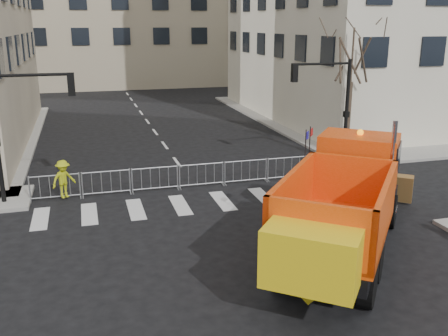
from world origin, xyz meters
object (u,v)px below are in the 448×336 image
object	(u,v)px
cop_b	(370,189)
cop_c	(379,186)
plow_truck	(344,201)
worker	(63,179)
newspaper_box	(324,160)
cop_a	(373,176)

from	to	relation	value
cop_b	cop_c	distance (m)	0.36
plow_truck	worker	distance (m)	11.61
plow_truck	newspaper_box	distance (m)	9.25
plow_truck	cop_b	world-z (taller)	plow_truck
cop_a	worker	size ratio (longest dim) A/B	1.14
cop_a	plow_truck	bearing A→B (deg)	7.21
plow_truck	newspaper_box	bearing A→B (deg)	15.94
cop_a	cop_b	bearing A→B (deg)	11.85
cop_c	newspaper_box	world-z (taller)	cop_c
cop_a	newspaper_box	xyz separation A→B (m)	(-0.47, 3.58, -0.21)
cop_a	cop_b	size ratio (longest dim) A/B	1.14
cop_a	newspaper_box	size ratio (longest dim) A/B	1.66
plow_truck	cop_b	distance (m)	4.96
cop_a	cop_b	world-z (taller)	cop_a
plow_truck	cop_c	size ratio (longest dim) A/B	5.30
plow_truck	cop_c	bearing A→B (deg)	-6.18
cop_b	newspaper_box	bearing A→B (deg)	-91.19
worker	newspaper_box	distance (m)	12.16
worker	newspaper_box	size ratio (longest dim) A/B	1.45
cop_c	plow_truck	bearing A→B (deg)	-2.23
cop_c	newspaper_box	bearing A→B (deg)	-138.42
cop_c	worker	size ratio (longest dim) A/B	1.20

